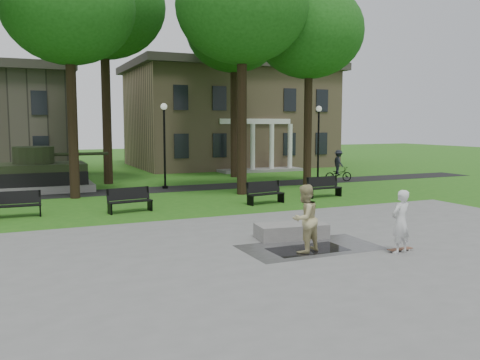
# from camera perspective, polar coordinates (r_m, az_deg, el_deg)

# --- Properties ---
(ground) EXTENTS (120.00, 120.00, 0.00)m
(ground) POSITION_cam_1_polar(r_m,az_deg,el_deg) (17.06, 1.10, -5.84)
(ground) COLOR #256016
(ground) RESTS_ON ground
(plaza) EXTENTS (22.00, 16.00, 0.02)m
(plaza) POSITION_cam_1_polar(r_m,az_deg,el_deg) (12.83, 10.69, -9.99)
(plaza) COLOR gray
(plaza) RESTS_ON ground
(footpath) EXTENTS (44.00, 2.60, 0.01)m
(footpath) POSITION_cam_1_polar(r_m,az_deg,el_deg) (28.25, -9.21, -1.07)
(footpath) COLOR black
(footpath) RESTS_ON ground
(building_right) EXTENTS (17.00, 12.00, 8.60)m
(building_right) POSITION_cam_1_polar(r_m,az_deg,el_deg) (44.52, -1.33, 7.26)
(building_right) COLOR #9E8460
(building_right) RESTS_ON ground
(tree_1) EXTENTS (6.20, 6.20, 11.63)m
(tree_1) POSITION_cam_1_polar(r_m,az_deg,el_deg) (26.30, -18.70, 17.75)
(tree_1) COLOR black
(tree_1) RESTS_ON ground
(tree_2) EXTENTS (6.60, 6.60, 12.16)m
(tree_2) POSITION_cam_1_polar(r_m,az_deg,el_deg) (26.49, 0.22, 18.78)
(tree_2) COLOR black
(tree_2) RESTS_ON ground
(tree_3) EXTENTS (6.00, 6.00, 11.19)m
(tree_3) POSITION_cam_1_polar(r_m,az_deg,el_deg) (29.28, 7.78, 16.09)
(tree_3) COLOR black
(tree_3) RESTS_ON ground
(tree_4) EXTENTS (7.20, 7.20, 13.50)m
(tree_4) POSITION_cam_1_polar(r_m,az_deg,el_deg) (32.26, -15.07, 18.26)
(tree_4) COLOR black
(tree_4) RESTS_ON ground
(tree_5) EXTENTS (6.40, 6.40, 12.44)m
(tree_5) POSITION_cam_1_polar(r_m,az_deg,el_deg) (34.93, -0.67, 16.32)
(tree_5) COLOR black
(tree_5) RESTS_ON ground
(lamp_mid) EXTENTS (0.36, 0.36, 4.73)m
(lamp_mid) POSITION_cam_1_polar(r_m,az_deg,el_deg) (28.45, -8.48, 4.62)
(lamp_mid) COLOR black
(lamp_mid) RESTS_ON ground
(lamp_right) EXTENTS (0.36, 0.36, 4.73)m
(lamp_right) POSITION_cam_1_polar(r_m,az_deg,el_deg) (32.56, 8.80, 4.82)
(lamp_right) COLOR black
(lamp_right) RESTS_ON ground
(tank_monument) EXTENTS (7.45, 3.40, 2.40)m
(tank_monument) POSITION_cam_1_polar(r_m,az_deg,el_deg) (29.26, -22.58, 0.46)
(tank_monument) COLOR gray
(tank_monument) RESTS_ON ground
(puddle) EXTENTS (2.20, 1.20, 0.00)m
(puddle) POSITION_cam_1_polar(r_m,az_deg,el_deg) (14.76, 7.63, -7.74)
(puddle) COLOR black
(puddle) RESTS_ON plaza
(concrete_block) EXTENTS (2.31, 1.28, 0.45)m
(concrete_block) POSITION_cam_1_polar(r_m,az_deg,el_deg) (16.11, 5.79, -5.70)
(concrete_block) COLOR gray
(concrete_block) RESTS_ON plaza
(skateboard) EXTENTS (0.79, 0.23, 0.07)m
(skateboard) POSITION_cam_1_polar(r_m,az_deg,el_deg) (15.13, 17.55, -7.49)
(skateboard) COLOR brown
(skateboard) RESTS_ON plaza
(skateboarder) EXTENTS (0.72, 0.55, 1.77)m
(skateboarder) POSITION_cam_1_polar(r_m,az_deg,el_deg) (14.72, 17.60, -4.49)
(skateboarder) COLOR silver
(skateboarder) RESTS_ON plaza
(friend_watching) EXTENTS (1.12, 1.01, 1.91)m
(friend_watching) POSITION_cam_1_polar(r_m,az_deg,el_deg) (14.26, 7.26, -4.32)
(friend_watching) COLOR tan
(friend_watching) RESTS_ON plaza
(cyclist) EXTENTS (1.83, 1.07, 1.99)m
(cyclist) POSITION_cam_1_polar(r_m,az_deg,el_deg) (32.35, 10.99, 1.26)
(cyclist) COLOR black
(cyclist) RESTS_ON ground
(park_bench_0) EXTENTS (1.81, 0.57, 1.00)m
(park_bench_0) POSITION_cam_1_polar(r_m,az_deg,el_deg) (21.47, -23.83, -2.45)
(park_bench_0) COLOR black
(park_bench_0) RESTS_ON ground
(park_bench_1) EXTENTS (1.85, 0.78, 1.00)m
(park_bench_1) POSITION_cam_1_polar(r_m,az_deg,el_deg) (21.23, -12.28, -2.15)
(park_bench_1) COLOR black
(park_bench_1) RESTS_ON ground
(park_bench_2) EXTENTS (1.85, 0.80, 1.00)m
(park_bench_2) POSITION_cam_1_polar(r_m,az_deg,el_deg) (22.99, 2.82, -1.37)
(park_bench_2) COLOR black
(park_bench_2) RESTS_ON ground
(park_bench_3) EXTENTS (1.82, 0.61, 1.00)m
(park_bench_3) POSITION_cam_1_polar(r_m,az_deg,el_deg) (25.42, 9.37, -0.71)
(park_bench_3) COLOR black
(park_bench_3) RESTS_ON ground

